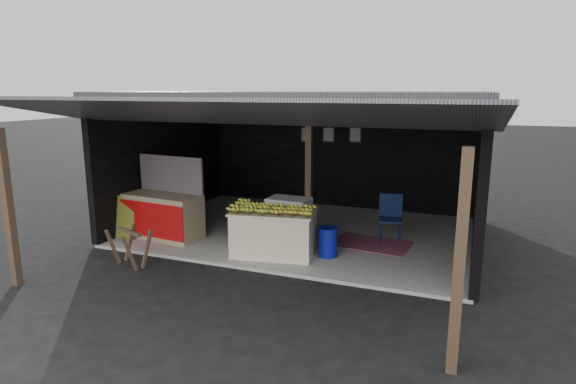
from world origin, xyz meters
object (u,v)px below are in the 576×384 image
at_px(banana_table, 274,232).
at_px(neighbor_stall, 163,214).
at_px(water_barrel, 328,243).
at_px(sawhorse, 130,244).
at_px(white_crate, 289,220).
at_px(plastic_chair, 391,214).

distance_m(banana_table, neighbor_stall, 2.55).
bearing_deg(water_barrel, sawhorse, -152.41).
bearing_deg(white_crate, plastic_chair, 25.27).
distance_m(banana_table, plastic_chair, 2.44).
relative_size(white_crate, water_barrel, 1.75).
relative_size(neighbor_stall, sawhorse, 2.18).
height_order(banana_table, water_barrel, banana_table).
height_order(white_crate, water_barrel, white_crate).
relative_size(neighbor_stall, plastic_chair, 1.73).
bearing_deg(white_crate, neighbor_stall, -163.16).
height_order(water_barrel, plastic_chair, plastic_chair).
relative_size(white_crate, plastic_chair, 0.94).
xyz_separation_m(sawhorse, water_barrel, (3.12, 1.63, -0.11)).
distance_m(white_crate, sawhorse, 3.05).
bearing_deg(plastic_chair, water_barrel, -136.50).
xyz_separation_m(banana_table, neighbor_stall, (-2.54, 0.16, 0.08)).
bearing_deg(white_crate, banana_table, -86.32).
bearing_deg(sawhorse, neighbor_stall, 123.94).
xyz_separation_m(neighbor_stall, water_barrel, (3.51, 0.11, -0.24)).
relative_size(banana_table, plastic_chair, 1.72).
bearing_deg(banana_table, water_barrel, 6.04).
relative_size(white_crate, sawhorse, 1.18).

